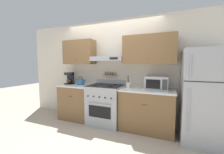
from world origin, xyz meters
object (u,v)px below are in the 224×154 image
object	(u,v)px
tea_kettle	(80,82)
microwave	(157,83)
stove_range	(106,104)
refrigerator	(203,97)
utensil_crock	(128,85)
coffee_maker	(70,78)

from	to	relation	value
tea_kettle	microwave	distance (m)	1.92
stove_range	refrigerator	xyz separation A→B (m)	(1.98, -0.05, 0.38)
refrigerator	utensil_crock	world-z (taller)	refrigerator
microwave	tea_kettle	bearing A→B (deg)	-179.47
refrigerator	coffee_maker	bearing A→B (deg)	177.24
stove_range	tea_kettle	bearing A→B (deg)	174.21
stove_range	tea_kettle	xyz separation A→B (m)	(-0.76, 0.08, 0.51)
tea_kettle	utensil_crock	xyz separation A→B (m)	(1.31, 0.00, -0.01)
tea_kettle	coffee_maker	distance (m)	0.38
stove_range	microwave	world-z (taller)	microwave
tea_kettle	stove_range	bearing A→B (deg)	-5.79
coffee_maker	utensil_crock	world-z (taller)	coffee_maker
refrigerator	tea_kettle	bearing A→B (deg)	177.41
coffee_maker	utensil_crock	size ratio (longest dim) A/B	1.11
refrigerator	coffee_maker	world-z (taller)	refrigerator
stove_range	refrigerator	size ratio (longest dim) A/B	0.61
tea_kettle	utensil_crock	bearing A→B (deg)	0.00
refrigerator	utensil_crock	bearing A→B (deg)	175.06
refrigerator	microwave	bearing A→B (deg)	170.23
microwave	stove_range	bearing A→B (deg)	-175.29
stove_range	microwave	distance (m)	1.29
microwave	utensil_crock	xyz separation A→B (m)	(-0.61, -0.02, -0.07)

